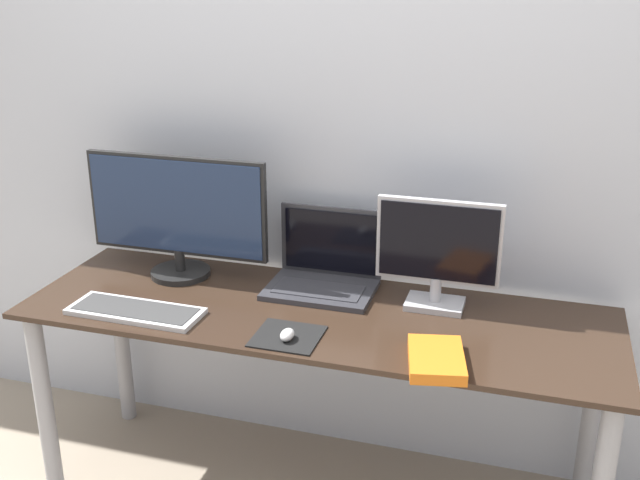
% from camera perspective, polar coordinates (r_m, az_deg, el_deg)
% --- Properties ---
extents(wall_back, '(7.00, 0.05, 2.50)m').
position_cam_1_polar(wall_back, '(2.55, 2.13, 9.08)').
color(wall_back, silver).
rests_on(wall_back, ground_plane).
extents(desk, '(1.88, 0.61, 0.71)m').
position_cam_1_polar(desk, '(2.44, -0.32, -8.00)').
color(desk, '#332319').
rests_on(desk, ground_plane).
extents(monitor_left, '(0.65, 0.21, 0.43)m').
position_cam_1_polar(monitor_left, '(2.61, -10.85, 1.96)').
color(monitor_left, black).
rests_on(monitor_left, desk).
extents(monitor_right, '(0.39, 0.13, 0.36)m').
position_cam_1_polar(monitor_right, '(2.36, 8.97, -0.83)').
color(monitor_right, '#B2B2B7').
rests_on(monitor_right, desk).
extents(laptop, '(0.36, 0.26, 0.26)m').
position_cam_1_polar(laptop, '(2.53, 0.36, -2.25)').
color(laptop, '#333338').
rests_on(laptop, desk).
extents(keyboard, '(0.43, 0.16, 0.02)m').
position_cam_1_polar(keyboard, '(2.43, -13.88, -5.27)').
color(keyboard, silver).
rests_on(keyboard, desk).
extents(mousepad, '(0.19, 0.19, 0.00)m').
position_cam_1_polar(mousepad, '(2.22, -2.49, -7.34)').
color(mousepad, black).
rests_on(mousepad, desk).
extents(mouse, '(0.04, 0.06, 0.03)m').
position_cam_1_polar(mouse, '(2.19, -2.52, -7.22)').
color(mouse, silver).
rests_on(mouse, mousepad).
extents(book, '(0.19, 0.25, 0.03)m').
position_cam_1_polar(book, '(2.10, 8.85, -8.96)').
color(book, orange).
rests_on(book, desk).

